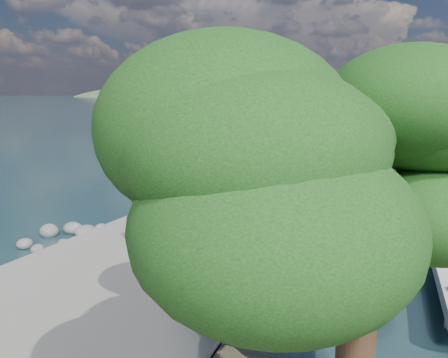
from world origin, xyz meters
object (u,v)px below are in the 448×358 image
at_px(pier, 440,172).
at_px(landing_craft, 283,162).
at_px(overhang_tree, 334,167).
at_px(soldier, 137,224).
at_px(military_truck, 234,194).

distance_m(pier, landing_craft, 13.60).
height_order(pier, overhang_tree, overhang_tree).
bearing_deg(landing_craft, soldier, -99.19).
bearing_deg(landing_craft, military_truck, -89.18).
distance_m(landing_craft, military_truck, 20.21).
xyz_separation_m(military_truck, soldier, (-3.75, -2.94, -1.10)).
bearing_deg(pier, soldier, -128.47).
relative_size(landing_craft, soldier, 22.79).
bearing_deg(military_truck, pier, 63.19).
height_order(landing_craft, overhang_tree, landing_craft).
bearing_deg(overhang_tree, pier, 80.04).
bearing_deg(soldier, pier, 39.83).
distance_m(soldier, overhang_tree, 14.26).
height_order(pier, landing_craft, landing_craft).
height_order(pier, military_truck, pier).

